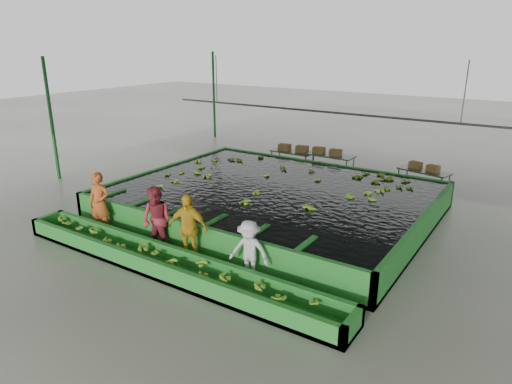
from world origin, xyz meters
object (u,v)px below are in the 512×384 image
Objects in this scene: worker_b at (157,220)px; packing_table_left at (292,161)px; sorting_trough at (167,263)px; box_stack_mid at (327,155)px; worker_a at (100,203)px; flotation_tank at (272,200)px; box_stack_right at (424,170)px; worker_c at (188,228)px; box_stack_left at (293,152)px; packing_table_right at (423,181)px; packing_table_mid at (329,165)px; worker_d at (249,251)px.

worker_b is 0.96× the size of packing_table_left.
box_stack_mid is at bearing 91.83° from sorting_trough.
box_stack_mid is at bearing 54.37° from worker_a.
worker_a reaches higher than flotation_tank.
worker_c is at bearing -111.14° from box_stack_right.
packing_table_right is at bearing 0.11° from box_stack_left.
packing_table_mid is 0.50m from box_stack_mid.
box_stack_right is at bearing -0.10° from packing_table_mid.
flotation_tank is 7.34× the size of box_stack_left.
box_stack_left is at bearing 102.06° from worker_d.
worker_a is 1.37× the size of box_stack_left.
flotation_tank is 5.43× the size of worker_b.
sorting_trough is 6.45× the size of worker_d.
packing_table_left is 0.91× the size of packing_table_mid.
box_stack_right is (1.72, 9.40, 0.10)m from worker_d.
worker_c is 1.49× the size of box_stack_mid.
packing_table_right is at bearing 53.76° from flotation_tank.
worker_b is at bearing -116.84° from box_stack_right.
box_stack_right is at bearing 35.73° from worker_a.
box_stack_left is at bearing -179.89° from packing_table_right.
box_stack_left is at bearing -21.58° from packing_table_left.
worker_b is 9.34m from box_stack_mid.
worker_d is at bearing -76.20° from box_stack_mid.
box_stack_mid is at bearing 76.16° from worker_c.
packing_table_left is at bearing 93.17° from worker_b.
packing_table_right is (1.74, 9.36, -0.34)m from worker_d.
box_stack_left is (-1.74, -0.06, 0.40)m from packing_table_mid.
packing_table_left is 1.79m from packing_table_mid.
packing_table_right is at bearing 60.24° from worker_b.
packing_table_left is 0.44m from box_stack_left.
flotation_tank is 5.53m from worker_a.
worker_a is 11.80m from box_stack_right.
worker_b reaches higher than packing_table_left.
packing_table_right is (3.66, 9.36, -0.49)m from worker_c.
worker_c reaches higher than packing_table_right.
worker_a is (-3.45, 0.80, 0.69)m from sorting_trough.
flotation_tank is 6.45× the size of worker_d.
worker_c is at bearing -88.22° from packing_table_mid.
box_stack_right reaches higher than flotation_tank.
worker_a is 0.97× the size of packing_table_left.
packing_table_mid is at bearing 82.26° from worker_b.
box_stack_mid is 4.01m from box_stack_right.
worker_c is 0.88× the size of packing_table_mid.
sorting_trough is 3.61m from worker_a.
packing_table_right is at bearing 0.60° from box_stack_mid.
sorting_trough is at bearing -109.86° from box_stack_right.
packing_table_mid is 3.95m from packing_table_right.
worker_b is at bearing -84.13° from packing_table_left.
worker_d is at bearing -100.36° from box_stack_right.
sorting_trough is 10.86m from box_stack_right.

